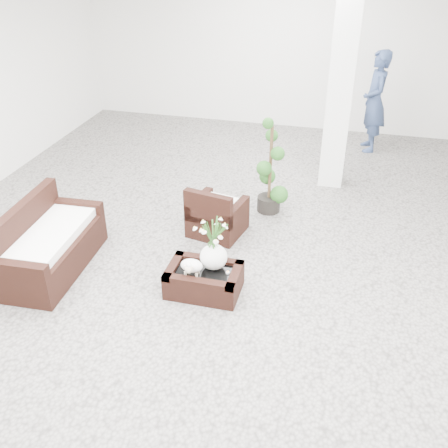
% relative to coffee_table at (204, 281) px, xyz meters
% --- Properties ---
extents(ground, '(11.00, 11.00, 0.00)m').
position_rel_coffee_table_xyz_m(ground, '(0.09, 0.75, -0.16)').
color(ground, gray).
rests_on(ground, ground).
extents(column, '(0.40, 0.40, 3.50)m').
position_rel_coffee_table_xyz_m(column, '(1.29, 3.55, 1.59)').
color(column, white).
rests_on(column, ground).
extents(coffee_table, '(0.90, 0.60, 0.31)m').
position_rel_coffee_table_xyz_m(coffee_table, '(0.00, 0.00, 0.00)').
color(coffee_table, black).
rests_on(coffee_table, ground).
extents(sheep_figurine, '(0.28, 0.23, 0.21)m').
position_rel_coffee_table_xyz_m(sheep_figurine, '(-0.12, -0.10, 0.26)').
color(sheep_figurine, white).
rests_on(sheep_figurine, coffee_table).
extents(planter_narcissus, '(0.44, 0.44, 0.80)m').
position_rel_coffee_table_xyz_m(planter_narcissus, '(0.10, 0.10, 0.56)').
color(planter_narcissus, white).
rests_on(planter_narcissus, coffee_table).
extents(tealight, '(0.04, 0.04, 0.03)m').
position_rel_coffee_table_xyz_m(tealight, '(0.30, 0.02, 0.17)').
color(tealight, white).
rests_on(tealight, coffee_table).
extents(armchair, '(0.85, 0.83, 0.78)m').
position_rel_coffee_table_xyz_m(armchair, '(-0.21, 1.42, 0.23)').
color(armchair, black).
rests_on(armchair, ground).
extents(loveseat, '(0.89, 1.73, 0.90)m').
position_rel_coffee_table_xyz_m(loveseat, '(-2.09, -0.01, 0.30)').
color(loveseat, black).
rests_on(loveseat, ground).
extents(topiary, '(0.40, 0.40, 1.52)m').
position_rel_coffee_table_xyz_m(topiary, '(0.41, 2.27, 0.60)').
color(topiary, '#1F4C18').
rests_on(topiary, ground).
extents(shopper, '(0.60, 0.79, 1.96)m').
position_rel_coffee_table_xyz_m(shopper, '(1.91, 5.30, 0.82)').
color(shopper, navy).
rests_on(shopper, ground).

